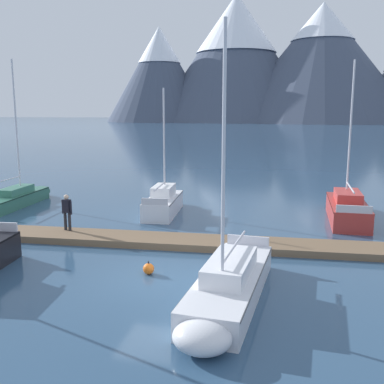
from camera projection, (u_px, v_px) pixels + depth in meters
name	position (u px, v px, depth m)	size (l,w,h in m)	color
ground_plane	(156.00, 278.00, 15.66)	(700.00, 700.00, 0.00)	#2D4C6B
mountain_west_summit	(160.00, 73.00, 235.74)	(56.10, 56.10, 49.06)	#424C60
mountain_central_massif	(236.00, 56.00, 238.09)	(89.39, 89.39, 66.14)	#424C60
mountain_shoulder_ridge	(321.00, 62.00, 224.84)	(94.42, 94.42, 58.79)	#424C60
dock	(182.00, 242.00, 19.48)	(29.10, 3.24, 0.30)	brown
sailboat_nearest_berth	(19.00, 197.00, 27.67)	(1.76, 6.73, 8.81)	#336B56
sailboat_mid_dock_port	(164.00, 202.00, 25.54)	(1.93, 5.53, 7.03)	white
sailboat_mid_dock_starboard	(228.00, 286.00, 13.51)	(2.25, 7.24, 8.14)	silver
sailboat_far_berth	(346.00, 207.00, 24.20)	(1.94, 6.96, 8.40)	#B2332D
person_on_dock	(67.00, 210.00, 20.60)	(0.57, 0.31, 1.69)	#232328
mooring_buoy_channel_marker	(149.00, 269.00, 15.98)	(0.41, 0.41, 0.49)	orange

